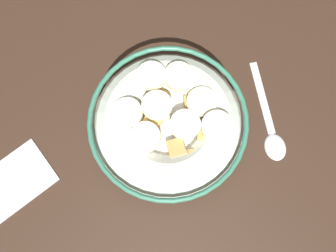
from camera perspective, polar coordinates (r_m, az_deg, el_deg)
The scene contains 4 objects.
ground_plane at distance 43.58cm, azimuth -0.00°, elevation -1.18°, with size 126.46×126.46×2.00cm, color #332116.
cereal_bowl at distance 39.21cm, azimuth -0.01°, elevation 0.26°, with size 18.81×18.81×7.05cm.
spoon at distance 44.48cm, azimuth 18.11°, elevation -0.81°, with size 8.11×13.38×0.80cm.
folded_napkin at distance 46.36cm, azimuth -26.74°, elevation -9.53°, with size 11.31×6.79×0.30cm, color silver.
Camera 1 is at (-5.47, -7.06, 41.66)cm, focal length 33.96 mm.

